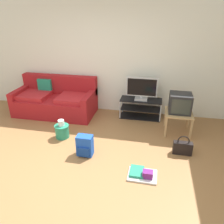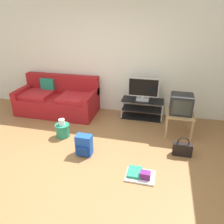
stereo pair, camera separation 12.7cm
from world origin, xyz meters
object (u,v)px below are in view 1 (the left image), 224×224
object	(u,v)px
handbag	(183,147)
side_table	(178,115)
tv_stand	(141,108)
cleaning_bucket	(62,130)
crt_tv	(180,103)
floor_tray	(142,174)
flat_tv	(142,89)
backpack	(85,146)
couch	(56,101)

from	to	relation	value
handbag	side_table	bearing A→B (deg)	93.89
tv_stand	cleaning_bucket	world-z (taller)	tv_stand
tv_stand	crt_tv	bearing A→B (deg)	-34.36
tv_stand	floor_tray	bearing A→B (deg)	-84.25
crt_tv	cleaning_bucket	size ratio (longest dim) A/B	1.11
tv_stand	crt_tv	world-z (taller)	crt_tv
side_table	flat_tv	bearing A→B (deg)	145.94
side_table	crt_tv	world-z (taller)	crt_tv
flat_tv	handbag	distance (m)	1.71
side_table	backpack	world-z (taller)	side_table
flat_tv	handbag	size ratio (longest dim) A/B	1.94
flat_tv	cleaning_bucket	xyz separation A→B (m)	(-1.49, -1.24, -0.57)
couch	floor_tray	world-z (taller)	couch
side_table	floor_tray	size ratio (longest dim) A/B	1.22
side_table	floor_tray	distance (m)	1.69
side_table	cleaning_bucket	bearing A→B (deg)	-163.59
side_table	floor_tray	world-z (taller)	side_table
floor_tray	backpack	bearing A→B (deg)	160.89
flat_tv	cleaning_bucket	bearing A→B (deg)	-140.23
flat_tv	backpack	world-z (taller)	flat_tv
handbag	crt_tv	bearing A→B (deg)	93.82
backpack	side_table	bearing A→B (deg)	26.73
backpack	cleaning_bucket	size ratio (longest dim) A/B	0.99
crt_tv	floor_tray	bearing A→B (deg)	-111.67
side_table	backpack	distance (m)	2.05
tv_stand	cleaning_bucket	bearing A→B (deg)	-139.72
handbag	floor_tray	bearing A→B (deg)	-131.71
backpack	floor_tray	world-z (taller)	backpack
handbag	backpack	bearing A→B (deg)	-167.47
couch	backpack	xyz separation A→B (m)	(1.27, -1.58, -0.14)
flat_tv	handbag	xyz separation A→B (m)	(0.88, -1.34, -0.60)
flat_tv	handbag	bearing A→B (deg)	-56.70
crt_tv	side_table	bearing A→B (deg)	-90.00
tv_stand	handbag	xyz separation A→B (m)	(0.88, -1.36, -0.10)
flat_tv	backpack	distance (m)	1.99
backpack	handbag	size ratio (longest dim) A/B	1.04
couch	side_table	distance (m)	2.97
tv_stand	floor_tray	size ratio (longest dim) A/B	2.16
tv_stand	flat_tv	world-z (taller)	flat_tv
backpack	floor_tray	distance (m)	1.13
couch	handbag	bearing A→B (deg)	-21.78
cleaning_bucket	flat_tv	bearing A→B (deg)	39.77
backpack	floor_tray	size ratio (longest dim) A/B	0.86
flat_tv	tv_stand	bearing A→B (deg)	90.00
flat_tv	floor_tray	xyz separation A→B (m)	(0.21, -2.09, -0.69)
crt_tv	handbag	xyz separation A→B (m)	(0.05, -0.80, -0.54)
backpack	crt_tv	bearing A→B (deg)	27.10
crt_tv	cleaning_bucket	world-z (taller)	crt_tv
handbag	floor_tray	size ratio (longest dim) A/B	0.82
side_table	crt_tv	distance (m)	0.27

